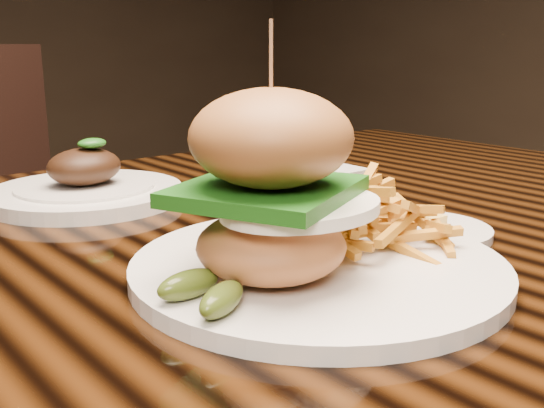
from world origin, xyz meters
TOP-DOWN VIEW (x-y plane):
  - dining_table at (0.00, 0.00)m, footprint 1.60×0.90m
  - burger_plate at (-0.01, -0.19)m, footprint 0.34×0.34m
  - side_saucer at (0.18, -0.18)m, footprint 0.14×0.14m
  - ramekin at (0.22, 0.02)m, footprint 0.11×0.11m
  - far_dish at (-0.04, 0.21)m, footprint 0.25×0.25m
  - chair_far at (0.05, 0.88)m, footprint 0.61×0.61m

SIDE VIEW (x-z plane):
  - chair_far at x=0.05m, z-range 0.06..1.01m
  - dining_table at x=0.00m, z-range 0.30..1.05m
  - side_saucer at x=0.18m, z-range 0.74..0.77m
  - far_dish at x=-0.04m, z-range 0.72..0.81m
  - ramekin at x=0.22m, z-range 0.75..0.79m
  - burger_plate at x=-0.01m, z-range 0.70..0.92m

